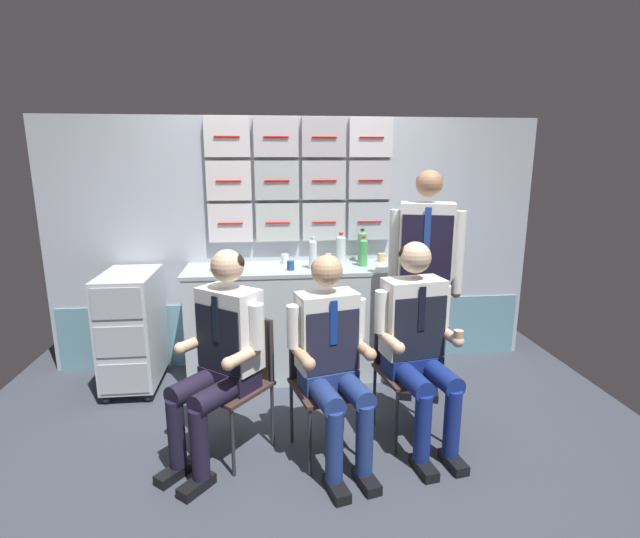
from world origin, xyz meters
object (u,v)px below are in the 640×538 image
object	(u,v)px
crew_member_center	(332,352)
crew_member_standing	(425,264)
folding_chair_right	(405,355)
service_trolley	(132,327)
crew_member_left	(221,347)
folding_chair_left	(241,368)
snack_banana	(219,268)
crew_member_right	(418,335)
folding_chair_center	(322,369)
water_bottle_clear	(313,254)
paper_cup_blue	(382,257)

from	to	relation	value
crew_member_center	crew_member_standing	world-z (taller)	crew_member_standing
folding_chair_right	crew_member_center	bearing A→B (deg)	-150.47
service_trolley	crew_member_left	xyz separation A→B (m)	(0.80, -1.02, 0.21)
folding_chair_left	folding_chair_right	xyz separation A→B (m)	(1.09, 0.09, 0.00)
crew_member_left	snack_banana	world-z (taller)	crew_member_left
crew_member_right	crew_member_center	bearing A→B (deg)	-165.21
crew_member_center	crew_member_standing	bearing A→B (deg)	43.41
crew_member_right	crew_member_standing	bearing A→B (deg)	69.15
folding_chair_center	folding_chair_right	bearing A→B (deg)	14.45
folding_chair_left	crew_member_center	xyz separation A→B (m)	(0.55, -0.22, 0.17)
crew_member_right	snack_banana	size ratio (longest dim) A/B	7.59
water_bottle_clear	service_trolley	bearing A→B (deg)	-178.42
folding_chair_center	paper_cup_blue	bearing A→B (deg)	61.91
crew_member_left	snack_banana	size ratio (longest dim) A/B	7.52
folding_chair_left	paper_cup_blue	distance (m)	1.70
folding_chair_right	crew_member_right	world-z (taller)	crew_member_right
crew_member_left	crew_member_standing	bearing A→B (deg)	24.47
water_bottle_clear	snack_banana	xyz separation A→B (m)	(-0.75, 0.01, -0.10)
crew_member_left	folding_chair_right	distance (m)	1.22
crew_member_left	crew_member_center	world-z (taller)	crew_member_left
snack_banana	folding_chair_left	bearing A→B (deg)	-77.80
crew_member_right	crew_member_standing	world-z (taller)	crew_member_standing
folding_chair_left	snack_banana	world-z (taller)	snack_banana
water_bottle_clear	folding_chair_right	bearing A→B (deg)	-57.40
crew_member_left	water_bottle_clear	xyz separation A→B (m)	(0.64, 1.06, 0.34)
folding_chair_right	snack_banana	distance (m)	1.61
crew_member_standing	crew_member_right	bearing A→B (deg)	-110.85
crew_member_center	snack_banana	bearing A→B (deg)	122.90
water_bottle_clear	paper_cup_blue	xyz separation A→B (m)	(0.62, 0.22, -0.09)
crew_member_right	snack_banana	distance (m)	1.68
folding_chair_left	paper_cup_blue	size ratio (longest dim) A/B	12.22
folding_chair_left	folding_chair_center	xyz separation A→B (m)	(0.51, -0.06, 0.00)
paper_cup_blue	snack_banana	distance (m)	1.38
folding_chair_left	folding_chair_center	size ratio (longest dim) A/B	1.00
folding_chair_left	folding_chair_center	world-z (taller)	same
folding_chair_center	folding_chair_left	bearing A→B (deg)	173.27
folding_chair_right	crew_member_right	size ratio (longest dim) A/B	0.65
paper_cup_blue	snack_banana	xyz separation A→B (m)	(-1.37, -0.21, -0.02)
folding_chair_center	crew_member_right	size ratio (longest dim) A/B	0.65
folding_chair_center	crew_member_standing	size ratio (longest dim) A/B	0.49
crew_member_standing	water_bottle_clear	bearing A→B (deg)	153.24
snack_banana	crew_member_center	bearing A→B (deg)	-57.10
folding_chair_right	folding_chair_left	bearing A→B (deg)	-175.35
crew_member_standing	snack_banana	size ratio (longest dim) A/B	10.06
crew_member_center	crew_member_right	bearing A→B (deg)	14.79
folding_chair_left	paper_cup_blue	xyz separation A→B (m)	(1.16, 1.16, 0.45)
service_trolley	crew_member_right	world-z (taller)	crew_member_right
crew_member_center	water_bottle_clear	bearing A→B (deg)	90.32
folding_chair_center	crew_member_right	distance (m)	0.64
service_trolley	water_bottle_clear	world-z (taller)	water_bottle_clear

